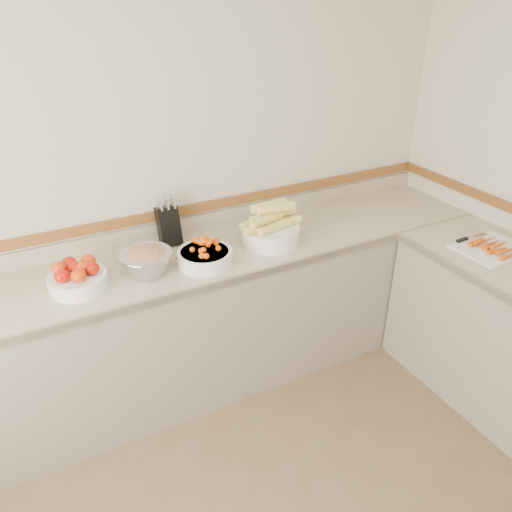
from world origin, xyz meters
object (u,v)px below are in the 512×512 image
tomato_bowl (77,277)px  cherry_tomato_bowl (205,255)px  corn_bowl (271,229)px  rhubarb_bowl (146,261)px  knife_block (168,224)px  cutting_board (492,247)px

tomato_bowl → cherry_tomato_bowl: size_ratio=0.96×
tomato_bowl → corn_bowl: (1.11, -0.01, 0.03)m
cherry_tomato_bowl → rhubarb_bowl: bearing=174.6°
knife_block → rhubarb_bowl: (-0.23, -0.30, -0.04)m
cherry_tomato_bowl → cutting_board: size_ratio=0.74×
cherry_tomato_bowl → corn_bowl: bearing=6.7°
tomato_bowl → cherry_tomato_bowl: cherry_tomato_bowl is taller
corn_bowl → knife_block: bearing=152.2°
tomato_bowl → corn_bowl: bearing=-0.8°
corn_bowl → rhubarb_bowl: bearing=-178.3°
knife_block → rhubarb_bowl: 0.38m
knife_block → cherry_tomato_bowl: bearing=-75.1°
rhubarb_bowl → cherry_tomato_bowl: bearing=-5.4°
tomato_bowl → knife_block: bearing=24.7°
rhubarb_bowl → corn_bowl: bearing=1.7°
tomato_bowl → cutting_board: tomato_bowl is taller
cherry_tomato_bowl → rhubarb_bowl: size_ratio=1.08×
tomato_bowl → cutting_board: bearing=-17.5°
tomato_bowl → cutting_board: size_ratio=0.71×
rhubarb_bowl → cutting_board: size_ratio=0.68×
corn_bowl → cutting_board: size_ratio=0.91×
corn_bowl → cutting_board: bearing=-31.7°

